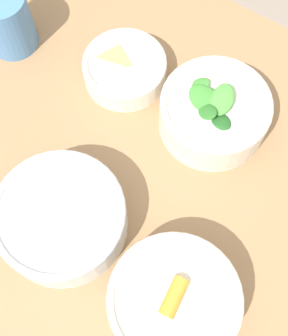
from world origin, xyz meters
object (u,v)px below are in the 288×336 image
object	(u,v)px
bowl_carrots	(174,302)
bowl_cookies	(124,68)
cup	(7,22)
bowl_greens	(214,112)
bowl_beans_hotdog	(62,219)

from	to	relation	value
bowl_carrots	bowl_cookies	bearing A→B (deg)	-45.71
cup	bowl_greens	bearing A→B (deg)	-172.41
bowl_beans_hotdog	cup	world-z (taller)	cup
cup	bowl_cookies	bearing A→B (deg)	-166.83
bowl_greens	bowl_cookies	distance (m)	0.16
bowl_greens	cup	world-z (taller)	cup
bowl_cookies	bowl_beans_hotdog	bearing A→B (deg)	105.64
bowl_cookies	bowl_carrots	bearing A→B (deg)	134.29
bowl_carrots	bowl_beans_hotdog	world-z (taller)	bowl_carrots
bowl_carrots	bowl_greens	bearing A→B (deg)	-70.21
bowl_carrots	bowl_greens	world-z (taller)	bowl_greens
bowl_carrots	cup	bearing A→B (deg)	-25.74
bowl_beans_hotdog	cup	bearing A→B (deg)	-38.11
bowl_carrots	bowl_cookies	world-z (taller)	bowl_carrots
cup	bowl_carrots	bearing A→B (deg)	154.26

